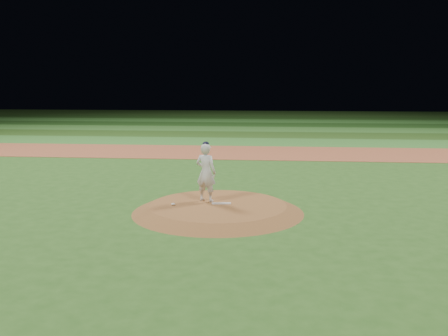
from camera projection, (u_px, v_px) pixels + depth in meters
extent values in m
plane|color=#2A561B|center=(218.00, 212.00, 16.05)|extent=(120.00, 120.00, 0.00)
cube|color=brown|center=(244.00, 152.00, 29.79)|extent=(70.00, 6.00, 0.02)
cube|color=#327129|center=(248.00, 142.00, 35.18)|extent=(70.00, 5.00, 0.02)
cube|color=#254A18|center=(251.00, 135.00, 40.09)|extent=(70.00, 5.00, 0.02)
cube|color=#367329|center=(254.00, 129.00, 44.99)|extent=(70.00, 5.00, 0.02)
cube|color=#1D4616|center=(256.00, 125.00, 49.90)|extent=(70.00, 5.00, 0.02)
cube|color=#35782B|center=(257.00, 121.00, 54.80)|extent=(70.00, 5.00, 0.02)
cube|color=#214C18|center=(259.00, 118.00, 59.71)|extent=(70.00, 5.00, 0.02)
cone|color=brown|center=(218.00, 208.00, 16.03)|extent=(5.50, 5.50, 0.25)
cube|color=silver|center=(221.00, 203.00, 16.09)|extent=(0.63, 0.22, 0.03)
ellipsoid|color=white|center=(173.00, 204.00, 15.90)|extent=(0.13, 0.13, 0.07)
imported|color=silver|center=(206.00, 172.00, 16.31)|extent=(0.82, 0.68, 1.92)
ellipsoid|color=black|center=(206.00, 144.00, 16.15)|extent=(0.22, 0.22, 0.15)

